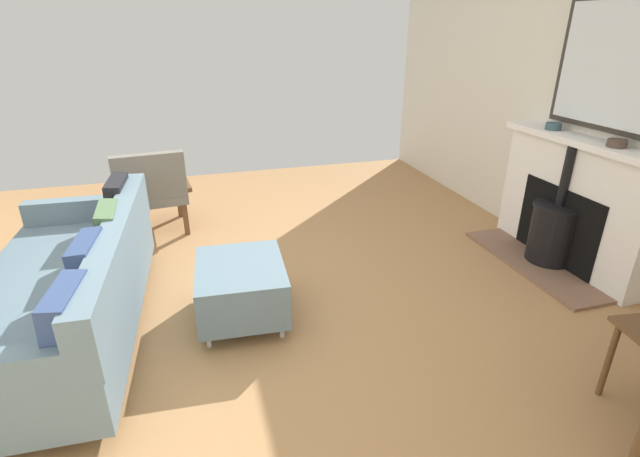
{
  "coord_description": "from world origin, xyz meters",
  "views": [
    {
      "loc": [
        0.09,
        2.87,
        1.79
      ],
      "look_at": [
        -0.69,
        0.23,
        0.58
      ],
      "focal_mm": 25.92,
      "sensor_mm": 36.0,
      "label": 1
    }
  ],
  "objects_px": {
    "armchair_accent": "(151,189)",
    "mantel_bowl_near": "(553,126)",
    "fireplace": "(567,211)",
    "mantel_bowl_far": "(617,143)",
    "sofa": "(70,289)",
    "ottoman": "(241,286)"
  },
  "relations": [
    {
      "from": "mantel_bowl_near",
      "to": "mantel_bowl_far",
      "type": "bearing_deg",
      "value": 90.0
    },
    {
      "from": "mantel_bowl_near",
      "to": "mantel_bowl_far",
      "type": "xyz_separation_m",
      "value": [
        0.0,
        0.6,
        -0.0
      ]
    },
    {
      "from": "fireplace",
      "to": "sofa",
      "type": "height_order",
      "value": "fireplace"
    },
    {
      "from": "fireplace",
      "to": "sofa",
      "type": "distance_m",
      "value": 3.61
    },
    {
      "from": "mantel_bowl_near",
      "to": "ottoman",
      "type": "xyz_separation_m",
      "value": [
        2.6,
        0.41,
        -0.81
      ]
    },
    {
      "from": "ottoman",
      "to": "armchair_accent",
      "type": "bearing_deg",
      "value": -69.81
    },
    {
      "from": "sofa",
      "to": "ottoman",
      "type": "bearing_deg",
      "value": 173.37
    },
    {
      "from": "mantel_bowl_near",
      "to": "ottoman",
      "type": "bearing_deg",
      "value": 8.9
    },
    {
      "from": "mantel_bowl_near",
      "to": "ottoman",
      "type": "distance_m",
      "value": 2.76
    },
    {
      "from": "mantel_bowl_far",
      "to": "sofa",
      "type": "bearing_deg",
      "value": -4.95
    },
    {
      "from": "mantel_bowl_far",
      "to": "sofa",
      "type": "xyz_separation_m",
      "value": [
        3.62,
        -0.31,
        -0.73
      ]
    },
    {
      "from": "armchair_accent",
      "to": "mantel_bowl_near",
      "type": "bearing_deg",
      "value": 159.45
    },
    {
      "from": "ottoman",
      "to": "armchair_accent",
      "type": "distance_m",
      "value": 1.72
    },
    {
      "from": "mantel_bowl_near",
      "to": "armchair_accent",
      "type": "height_order",
      "value": "mantel_bowl_near"
    },
    {
      "from": "mantel_bowl_far",
      "to": "sofa",
      "type": "relative_size",
      "value": 0.06
    },
    {
      "from": "mantel_bowl_far",
      "to": "sofa",
      "type": "height_order",
      "value": "mantel_bowl_far"
    },
    {
      "from": "mantel_bowl_near",
      "to": "mantel_bowl_far",
      "type": "height_order",
      "value": "mantel_bowl_near"
    },
    {
      "from": "fireplace",
      "to": "mantel_bowl_near",
      "type": "height_order",
      "value": "mantel_bowl_near"
    },
    {
      "from": "mantel_bowl_far",
      "to": "armchair_accent",
      "type": "height_order",
      "value": "mantel_bowl_far"
    },
    {
      "from": "mantel_bowl_near",
      "to": "ottoman",
      "type": "height_order",
      "value": "mantel_bowl_near"
    },
    {
      "from": "fireplace",
      "to": "ottoman",
      "type": "height_order",
      "value": "fireplace"
    },
    {
      "from": "mantel_bowl_near",
      "to": "sofa",
      "type": "height_order",
      "value": "mantel_bowl_near"
    }
  ]
}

